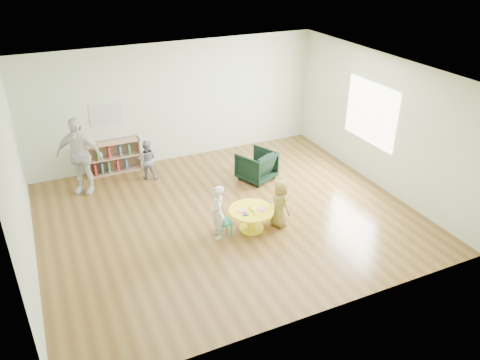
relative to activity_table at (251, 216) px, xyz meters
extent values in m
plane|color=brown|center=(-0.22, 0.62, -0.29)|extent=(7.00, 7.00, 0.00)
cube|color=silver|center=(-0.22, 0.62, 2.46)|extent=(7.00, 6.00, 0.10)
cube|color=#B3C5A8|center=(-0.22, 3.62, 1.11)|extent=(7.00, 0.10, 2.80)
cube|color=#B3C5A8|center=(-0.22, -2.38, 1.11)|extent=(7.00, 0.10, 2.80)
cube|color=#B3C5A8|center=(-3.72, 0.62, 1.11)|extent=(0.10, 6.00, 2.80)
cube|color=#B3C5A8|center=(3.28, 0.62, 1.11)|extent=(0.10, 6.00, 2.80)
cube|color=white|center=(3.26, 0.92, 1.21)|extent=(0.02, 1.60, 1.30)
cylinder|color=yellow|center=(0.00, 0.00, -0.10)|extent=(0.15, 0.15, 0.38)
cylinder|color=yellow|center=(0.00, 0.00, -0.27)|extent=(0.46, 0.46, 0.04)
cylinder|color=yellow|center=(0.00, 0.00, 0.11)|extent=(0.84, 0.84, 0.04)
cylinder|color=pink|center=(-0.19, 0.05, 0.14)|extent=(0.15, 0.15, 0.02)
cylinder|color=pink|center=(0.17, -0.07, 0.14)|extent=(0.17, 0.17, 0.02)
cylinder|color=yellow|center=(-0.02, -0.02, 0.15)|extent=(0.06, 0.13, 0.04)
cylinder|color=#14723B|center=(-0.03, -0.10, 0.15)|extent=(0.03, 0.05, 0.02)
cylinder|color=#14723B|center=(0.00, 0.07, 0.15)|extent=(0.03, 0.05, 0.02)
cube|color=red|center=(-0.16, -0.06, 0.14)|extent=(0.06, 0.07, 0.02)
cube|color=orange|center=(-0.01, -0.17, 0.14)|extent=(0.05, 0.05, 0.02)
cube|color=#1724B3|center=(-0.21, -0.12, 0.14)|extent=(0.05, 0.05, 0.02)
cube|color=#14723B|center=(-0.15, -0.14, 0.14)|extent=(0.07, 0.07, 0.02)
cube|color=#1B966B|center=(-0.53, 0.07, -0.04)|extent=(0.27, 0.27, 0.04)
cube|color=#1B966B|center=(-0.64, 0.07, 0.09)|extent=(0.03, 0.26, 0.23)
cylinder|color=#1B966B|center=(-0.64, 0.18, -0.18)|extent=(0.03, 0.03, 0.23)
cylinder|color=#1B966B|center=(-0.63, -0.03, -0.18)|extent=(0.03, 0.03, 0.23)
cylinder|color=#1B966B|center=(-0.42, 0.18, -0.18)|extent=(0.03, 0.03, 0.23)
cylinder|color=#1B966B|center=(-0.42, -0.03, -0.18)|extent=(0.03, 0.03, 0.23)
cube|color=yellow|center=(0.52, 0.09, -0.03)|extent=(0.30, 0.30, 0.04)
cube|color=yellow|center=(0.64, 0.08, 0.12)|extent=(0.05, 0.28, 0.24)
cylinder|color=yellow|center=(0.62, -0.03, -0.17)|extent=(0.03, 0.03, 0.24)
cylinder|color=yellow|center=(0.64, 0.19, -0.17)|extent=(0.03, 0.03, 0.24)
cylinder|color=yellow|center=(0.40, -0.02, -0.17)|extent=(0.03, 0.03, 0.24)
cylinder|color=yellow|center=(0.41, 0.21, -0.17)|extent=(0.03, 0.03, 0.24)
cube|color=#A3775B|center=(-2.41, 3.45, 0.09)|extent=(0.03, 0.30, 0.75)
cube|color=#A3775B|center=(-1.24, 3.45, 0.09)|extent=(0.03, 0.30, 0.75)
cube|color=#A3775B|center=(-1.82, 3.45, -0.27)|extent=(1.20, 0.30, 0.03)
cube|color=#A3775B|center=(-1.82, 3.45, 0.45)|extent=(1.20, 0.30, 0.03)
cube|color=#A3775B|center=(-1.82, 3.45, 0.09)|extent=(1.14, 0.28, 0.03)
cube|color=#A3775B|center=(-1.82, 3.59, 0.09)|extent=(1.20, 0.02, 0.75)
cube|color=#BA3136|center=(-2.27, 3.43, -0.11)|extent=(0.04, 0.18, 0.26)
cube|color=teal|center=(-2.12, 3.43, -0.11)|extent=(0.04, 0.18, 0.26)
cube|color=#42904D|center=(-1.97, 3.43, -0.11)|extent=(0.04, 0.18, 0.26)
cube|color=#BA3136|center=(-1.77, 3.43, -0.11)|extent=(0.04, 0.18, 0.26)
cube|color=teal|center=(-1.57, 3.43, -0.11)|extent=(0.04, 0.18, 0.26)
cube|color=#42904D|center=(-2.17, 3.43, 0.24)|extent=(0.04, 0.18, 0.26)
cube|color=#BA3136|center=(-1.92, 3.43, 0.24)|extent=(0.04, 0.18, 0.26)
cube|color=teal|center=(-1.67, 3.43, 0.24)|extent=(0.04, 0.18, 0.26)
cube|color=#42904D|center=(-1.47, 3.43, 0.24)|extent=(0.04, 0.18, 0.26)
cube|color=silver|center=(-1.82, 3.61, 1.06)|extent=(0.74, 0.01, 0.54)
cube|color=#FF5035|center=(-1.82, 3.60, 1.06)|extent=(0.70, 0.00, 0.50)
imported|color=black|center=(0.98, 1.77, 0.04)|extent=(0.95, 0.96, 0.66)
imported|color=silver|center=(-0.65, 0.04, 0.22)|extent=(0.34, 0.43, 1.02)
imported|color=gold|center=(0.54, -0.09, 0.18)|extent=(0.36, 0.50, 0.93)
imported|color=#18213C|center=(-1.21, 2.82, 0.17)|extent=(0.54, 0.49, 0.91)
imported|color=silver|center=(-2.61, 2.78, 0.55)|extent=(1.05, 0.84, 1.67)
camera|label=1|loc=(-3.23, -6.56, 4.59)|focal=35.00mm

